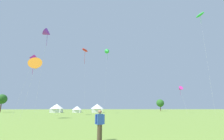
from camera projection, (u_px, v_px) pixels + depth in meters
kite_magenta_delta at (180, 89)px, 60.35m from camera, size 1.99×3.61×9.89m
kite_purple_delta at (48, 33)px, 42.39m from camera, size 2.70×2.84×22.42m
kite_orange_delta at (36, 66)px, 29.25m from camera, size 2.95×3.61×10.77m
kite_green_delta at (107, 51)px, 65.39m from camera, size 2.44×3.39×25.54m
kite_red_parafoil at (85, 50)px, 56.24m from camera, size 2.53×3.53×22.12m
kite_magenta_diamond at (34, 60)px, 40.18m from camera, size 3.11×3.02×15.02m
kite_green_parafoil at (200, 15)px, 43.31m from camera, size 2.17×3.81×26.86m
person_spectator at (100, 126)px, 9.30m from camera, size 0.57×0.33×1.73m
festival_tent_left at (57, 108)px, 61.48m from camera, size 5.03×5.03×3.27m
festival_tent_right at (77, 109)px, 61.84m from camera, size 3.77×3.77×2.45m
festival_tent_center at (97, 108)px, 62.41m from camera, size 5.01×5.01×3.26m
tree_distant_left at (2, 99)px, 67.16m from camera, size 4.05×4.05×7.43m
tree_distant_right at (160, 103)px, 92.00m from camera, size 4.34×4.34×6.64m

